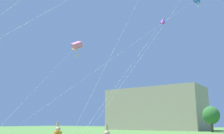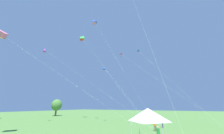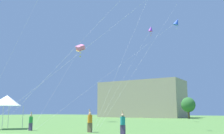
{
  "view_description": "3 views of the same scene",
  "coord_description": "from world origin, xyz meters",
  "px_view_note": "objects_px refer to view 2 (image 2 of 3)",
  "views": [
    {
      "loc": [
        14.45,
        -2.39,
        1.97
      ],
      "look_at": [
        2.5,
        14.61,
        6.61
      ],
      "focal_mm": 40.0,
      "sensor_mm": 36.0,
      "label": 1
    },
    {
      "loc": [
        -18.09,
        3.3,
        3.71
      ],
      "look_at": [
        5.47,
        15.49,
        12.08
      ],
      "focal_mm": 20.0,
      "sensor_mm": 36.0,
      "label": 2
    },
    {
      "loc": [
        17.79,
        -11.18,
        1.82
      ],
      "look_at": [
        2.15,
        14.28,
        7.16
      ],
      "focal_mm": 40.0,
      "sensor_mm": 36.0,
      "label": 3
    }
  ],
  "objects_px": {
    "person_teal_shirt": "(162,122)",
    "kite_purple_diamond_7": "(45,50)",
    "person_orange_shirt": "(155,124)",
    "person_green_shirt": "(158,133)",
    "kite_blue_box_2": "(95,22)",
    "festival_tent": "(148,115)",
    "kite_pink_box_1": "(0,34)",
    "kite_blue_diamond_4": "(104,68)",
    "kite_blue_delta_5": "(139,51)",
    "kite_green_box_6": "(82,39)",
    "kite_red_delta_3": "(122,55)"
  },
  "relations": [
    {
      "from": "person_green_shirt",
      "to": "kite_blue_box_2",
      "type": "relative_size",
      "value": 0.06
    },
    {
      "from": "festival_tent",
      "to": "kite_blue_box_2",
      "type": "relative_size",
      "value": 0.12
    },
    {
      "from": "person_orange_shirt",
      "to": "kite_green_box_6",
      "type": "bearing_deg",
      "value": -83.2
    },
    {
      "from": "festival_tent",
      "to": "person_green_shirt",
      "type": "bearing_deg",
      "value": -1.53
    },
    {
      "from": "kite_blue_box_2",
      "to": "person_teal_shirt",
      "type": "bearing_deg",
      "value": -90.45
    },
    {
      "from": "festival_tent",
      "to": "kite_purple_diamond_7",
      "type": "height_order",
      "value": "kite_purple_diamond_7"
    },
    {
      "from": "person_teal_shirt",
      "to": "kite_purple_diamond_7",
      "type": "height_order",
      "value": "kite_purple_diamond_7"
    },
    {
      "from": "person_green_shirt",
      "to": "person_teal_shirt",
      "type": "height_order",
      "value": "person_teal_shirt"
    },
    {
      "from": "kite_red_delta_3",
      "to": "kite_purple_diamond_7",
      "type": "relative_size",
      "value": 0.71
    },
    {
      "from": "person_orange_shirt",
      "to": "kite_blue_diamond_4",
      "type": "height_order",
      "value": "kite_blue_diamond_4"
    },
    {
      "from": "festival_tent",
      "to": "kite_red_delta_3",
      "type": "xyz_separation_m",
      "value": [
        15.67,
        8.8,
        13.46
      ]
    },
    {
      "from": "person_teal_shirt",
      "to": "festival_tent",
      "type": "bearing_deg",
      "value": 9.75
    },
    {
      "from": "kite_blue_box_2",
      "to": "kite_green_box_6",
      "type": "xyz_separation_m",
      "value": [
        2.1,
        6.42,
        -2.78
      ]
    },
    {
      "from": "person_green_shirt",
      "to": "festival_tent",
      "type": "bearing_deg",
      "value": -178.29
    },
    {
      "from": "festival_tent",
      "to": "kite_red_delta_3",
      "type": "distance_m",
      "value": 22.45
    },
    {
      "from": "person_teal_shirt",
      "to": "kite_purple_diamond_7",
      "type": "distance_m",
      "value": 31.55
    },
    {
      "from": "person_green_shirt",
      "to": "kite_green_box_6",
      "type": "distance_m",
      "value": 36.02
    },
    {
      "from": "person_green_shirt",
      "to": "kite_green_box_6",
      "type": "height_order",
      "value": "kite_green_box_6"
    },
    {
      "from": "person_teal_shirt",
      "to": "kite_blue_box_2",
      "type": "height_order",
      "value": "kite_blue_box_2"
    },
    {
      "from": "person_teal_shirt",
      "to": "kite_purple_diamond_7",
      "type": "xyz_separation_m",
      "value": [
        -7.93,
        25.6,
        16.65
      ]
    },
    {
      "from": "kite_pink_box_1",
      "to": "kite_blue_delta_5",
      "type": "height_order",
      "value": "kite_blue_delta_5"
    },
    {
      "from": "festival_tent",
      "to": "person_teal_shirt",
      "type": "xyz_separation_m",
      "value": [
        13.92,
        0.58,
        -2.07
      ]
    },
    {
      "from": "kite_red_delta_3",
      "to": "kite_blue_delta_5",
      "type": "distance_m",
      "value": 4.37
    },
    {
      "from": "person_teal_shirt",
      "to": "kite_green_box_6",
      "type": "xyz_separation_m",
      "value": [
        2.23,
        22.74,
        24.48
      ]
    },
    {
      "from": "festival_tent",
      "to": "kite_blue_box_2",
      "type": "xyz_separation_m",
      "value": [
        14.05,
        16.9,
        25.19
      ]
    },
    {
      "from": "kite_red_delta_3",
      "to": "kite_blue_diamond_4",
      "type": "bearing_deg",
      "value": 100.47
    },
    {
      "from": "kite_blue_delta_5",
      "to": "kite_blue_diamond_4",
      "type": "bearing_deg",
      "value": 98.44
    },
    {
      "from": "kite_red_delta_3",
      "to": "kite_blue_delta_5",
      "type": "height_order",
      "value": "kite_blue_delta_5"
    },
    {
      "from": "kite_purple_diamond_7",
      "to": "kite_pink_box_1",
      "type": "bearing_deg",
      "value": -148.65
    },
    {
      "from": "kite_blue_box_2",
      "to": "kite_blue_diamond_4",
      "type": "distance_m",
      "value": 15.29
    },
    {
      "from": "kite_red_delta_3",
      "to": "person_green_shirt",
      "type": "bearing_deg",
      "value": -142.51
    },
    {
      "from": "kite_blue_diamond_4",
      "to": "kite_green_box_6",
      "type": "distance_m",
      "value": 15.61
    },
    {
      "from": "kite_blue_delta_5",
      "to": "kite_green_box_6",
      "type": "height_order",
      "value": "kite_green_box_6"
    },
    {
      "from": "person_teal_shirt",
      "to": "kite_red_delta_3",
      "type": "distance_m",
      "value": 17.65
    },
    {
      "from": "kite_purple_diamond_7",
      "to": "person_teal_shirt",
      "type": "bearing_deg",
      "value": -72.78
    },
    {
      "from": "kite_green_box_6",
      "to": "kite_purple_diamond_7",
      "type": "xyz_separation_m",
      "value": [
        -10.17,
        2.86,
        -7.83
      ]
    },
    {
      "from": "kite_green_box_6",
      "to": "kite_pink_box_1",
      "type": "bearing_deg",
      "value": -169.07
    },
    {
      "from": "kite_pink_box_1",
      "to": "kite_red_delta_3",
      "type": "bearing_deg",
      "value": -25.88
    },
    {
      "from": "person_teal_shirt",
      "to": "kite_blue_delta_5",
      "type": "bearing_deg",
      "value": -112.39
    },
    {
      "from": "person_teal_shirt",
      "to": "kite_pink_box_1",
      "type": "xyz_separation_m",
      "value": [
        -19.52,
        18.54,
        12.86
      ]
    },
    {
      "from": "person_green_shirt",
      "to": "kite_blue_box_2",
      "type": "xyz_separation_m",
      "value": [
        10.0,
        17.01,
        27.32
      ]
    },
    {
      "from": "person_green_shirt",
      "to": "person_teal_shirt",
      "type": "bearing_deg",
      "value": 7.24
    },
    {
      "from": "kite_pink_box_1",
      "to": "kite_blue_box_2",
      "type": "distance_m",
      "value": 24.46
    },
    {
      "from": "kite_red_delta_3",
      "to": "kite_purple_diamond_7",
      "type": "bearing_deg",
      "value": 119.13
    },
    {
      "from": "person_orange_shirt",
      "to": "kite_pink_box_1",
      "type": "height_order",
      "value": "kite_pink_box_1"
    },
    {
      "from": "festival_tent",
      "to": "kite_pink_box_1",
      "type": "height_order",
      "value": "kite_pink_box_1"
    },
    {
      "from": "kite_purple_diamond_7",
      "to": "festival_tent",
      "type": "bearing_deg",
      "value": -102.87
    },
    {
      "from": "festival_tent",
      "to": "person_green_shirt",
      "type": "xyz_separation_m",
      "value": [
        4.05,
        -0.11,
        -2.13
      ]
    },
    {
      "from": "person_orange_shirt",
      "to": "kite_purple_diamond_7",
      "type": "bearing_deg",
      "value": -58.5
    },
    {
      "from": "festival_tent",
      "to": "kite_pink_box_1",
      "type": "xyz_separation_m",
      "value": [
        -5.6,
        19.12,
        10.8
      ]
    }
  ]
}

